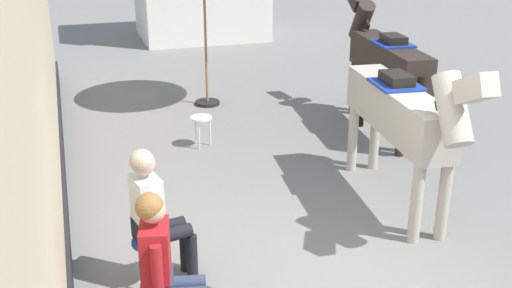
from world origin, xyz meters
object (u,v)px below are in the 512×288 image
seated_visitor_far (154,210)px  saddled_horse_near (402,113)px  saddled_horse_far (385,58)px  seated_visitor_near (165,264)px  spare_stool_white (201,121)px

seated_visitor_far → saddled_horse_near: (2.97, 0.77, 0.38)m
seated_visitor_far → saddled_horse_far: bearing=38.1°
seated_visitor_near → saddled_horse_near: size_ratio=0.46×
seated_visitor_near → spare_stool_white: bearing=73.6°
saddled_horse_far → spare_stool_white: size_ratio=6.51×
saddled_horse_far → spare_stool_white: bearing=177.2°
seated_visitor_far → spare_stool_white: size_ratio=3.02×
saddled_horse_near → spare_stool_white: size_ratio=6.51×
seated_visitor_near → spare_stool_white: seated_visitor_near is taller
saddled_horse_near → saddled_horse_far: same height
seated_visitor_far → spare_stool_white: bearing=70.4°
saddled_horse_far → seated_visitor_near: bearing=-135.2°
seated_visitor_far → saddled_horse_far: saddled_horse_far is taller
seated_visitor_far → saddled_horse_near: 3.09m
seated_visitor_far → seated_visitor_near: bearing=-93.9°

